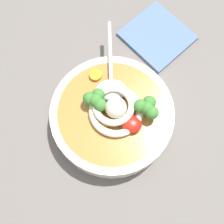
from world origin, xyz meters
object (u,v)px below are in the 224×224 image
(soup_spoon, at_px, (111,83))
(folded_napkin, at_px, (157,36))
(soup_bowl, at_px, (112,116))
(noodle_pile, at_px, (115,109))

(soup_spoon, relative_size, folded_napkin, 1.28)
(soup_bowl, relative_size, soup_spoon, 1.38)
(soup_bowl, relative_size, noodle_pile, 2.11)
(soup_bowl, bearing_deg, folded_napkin, -94.92)
(folded_napkin, bearing_deg, soup_spoon, 76.34)
(soup_bowl, distance_m, noodle_pile, 0.04)
(soup_bowl, xyz_separation_m, soup_spoon, (0.02, -0.05, 0.03))
(noodle_pile, bearing_deg, folded_napkin, -93.68)
(noodle_pile, xyz_separation_m, soup_spoon, (0.03, -0.05, -0.01))
(soup_spoon, distance_m, folded_napkin, 0.19)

